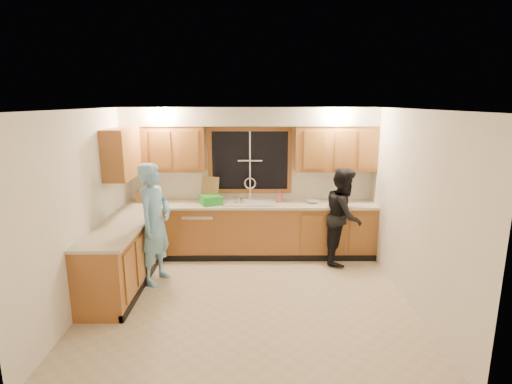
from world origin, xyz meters
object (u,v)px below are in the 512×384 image
at_px(dishwasher, 200,232).
at_px(dish_crate, 211,200).
at_px(sink, 250,206).
at_px(bowl, 312,202).
at_px(knife_block, 140,197).
at_px(woman, 344,216).
at_px(stove, 106,275).
at_px(soap_bottle, 279,196).
at_px(man, 155,224).

distance_m(dishwasher, dish_crate, 0.62).
bearing_deg(dishwasher, sink, 0.99).
xyz_separation_m(sink, bowl, (1.05, -0.00, 0.08)).
height_order(knife_block, dish_crate, knife_block).
xyz_separation_m(sink, woman, (1.52, -0.30, -0.08)).
bearing_deg(stove, soap_bottle, 39.94).
relative_size(woman, dish_crate, 4.95).
relative_size(dish_crate, bowl, 1.59).
xyz_separation_m(knife_block, dish_crate, (1.20, -0.11, -0.03)).
bearing_deg(knife_block, stove, -86.60).
bearing_deg(dishwasher, knife_block, 177.10).
height_order(soap_bottle, bowl, soap_bottle).
bearing_deg(woman, bowl, 76.26).
relative_size(dish_crate, soap_bottle, 1.71).
distance_m(sink, dish_crate, 0.67).
xyz_separation_m(stove, knife_block, (-0.05, 1.86, 0.58)).
distance_m(stove, woman, 3.67).
xyz_separation_m(woman, bowl, (-0.47, 0.30, 0.16)).
bearing_deg(knife_block, dish_crate, -3.44).
bearing_deg(man, dishwasher, -8.42).
bearing_deg(knife_block, man, -63.21).
height_order(dishwasher, stove, stove).
bearing_deg(stove, woman, 24.63).
xyz_separation_m(dishwasher, soap_bottle, (1.35, 0.12, 0.60)).
relative_size(woman, bowl, 7.89).
xyz_separation_m(man, woman, (2.88, 0.73, -0.10)).
relative_size(woman, knife_block, 7.41).
height_order(dish_crate, bowl, dish_crate).
height_order(dishwasher, bowl, bowl).
height_order(sink, dishwasher, sink).
bearing_deg(dishwasher, dish_crate, -17.00).
bearing_deg(dish_crate, woman, -5.93).
relative_size(knife_block, soap_bottle, 1.14).
relative_size(dishwasher, knife_block, 3.87).
bearing_deg(sink, soap_bottle, 11.60).
distance_m(man, dish_crate, 1.19).
relative_size(stove, bowl, 4.53).
bearing_deg(bowl, soap_bottle, 169.32).
xyz_separation_m(sink, stove, (-1.80, -1.82, -0.41)).
relative_size(woman, soap_bottle, 8.47).
relative_size(dishwasher, soap_bottle, 4.43).
distance_m(knife_block, dish_crate, 1.20).
xyz_separation_m(stove, man, (0.45, 0.79, 0.43)).
bearing_deg(man, woman, -57.85).
height_order(man, bowl, man).
height_order(woman, soap_bottle, woman).
height_order(sink, dish_crate, sink).
bearing_deg(bowl, woman, -32.60).
xyz_separation_m(dishwasher, stove, (-0.95, -1.81, 0.04)).
distance_m(stove, dish_crate, 2.16).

